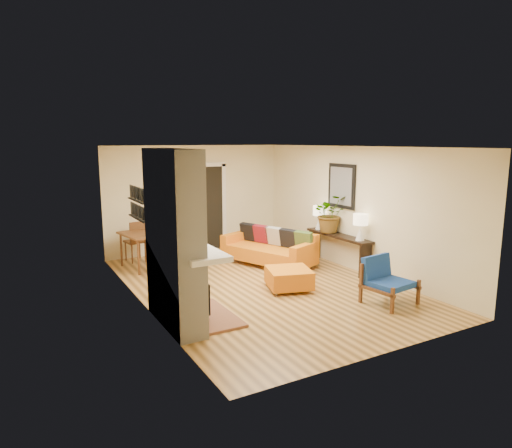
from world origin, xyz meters
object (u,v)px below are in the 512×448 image
(sofa, at_px, (271,248))
(dining_table, at_px, (145,240))
(lamp_far, at_px, (320,215))
(blue_chair, at_px, (385,278))
(console_table, at_px, (338,241))
(houseplant, at_px, (330,213))
(ottoman, at_px, (289,277))
(lamp_near, at_px, (360,224))

(sofa, bearing_deg, dining_table, 157.43)
(dining_table, distance_m, lamp_far, 3.90)
(blue_chair, relative_size, console_table, 0.45)
(houseplant, bearing_deg, dining_table, 154.79)
(ottoman, bearing_deg, blue_chair, -52.24)
(ottoman, xyz_separation_m, console_table, (1.75, 0.73, 0.35))
(blue_chair, distance_m, lamp_far, 2.93)
(dining_table, bearing_deg, sofa, -22.57)
(sofa, height_order, lamp_near, lamp_near)
(dining_table, relative_size, lamp_near, 3.31)
(ottoman, xyz_separation_m, lamp_far, (1.75, 1.42, 0.84))
(sofa, height_order, lamp_far, lamp_far)
(lamp_far, bearing_deg, ottoman, -140.90)
(blue_chair, xyz_separation_m, dining_table, (-2.95, 4.09, 0.19))
(blue_chair, height_order, houseplant, houseplant)
(ottoman, distance_m, blue_chair, 1.72)
(lamp_far, relative_size, houseplant, 0.64)
(ottoman, bearing_deg, lamp_near, 2.16)
(dining_table, xyz_separation_m, houseplant, (3.64, -1.71, 0.53))
(lamp_far, bearing_deg, console_table, -90.00)
(ottoman, height_order, console_table, console_table)
(sofa, xyz_separation_m, console_table, (1.12, -0.96, 0.22))
(sofa, relative_size, console_table, 1.23)
(blue_chair, bearing_deg, console_table, 71.49)
(sofa, distance_m, dining_table, 2.74)
(ottoman, xyz_separation_m, dining_table, (-1.90, 2.74, 0.39))
(lamp_near, height_order, houseplant, houseplant)
(lamp_near, bearing_deg, houseplant, 90.60)
(blue_chair, distance_m, houseplant, 2.58)
(lamp_near, bearing_deg, blue_chair, -116.19)
(ottoman, height_order, lamp_far, lamp_far)
(blue_chair, height_order, dining_table, dining_table)
(blue_chair, height_order, console_table, blue_chair)
(lamp_near, bearing_deg, ottoman, -177.84)
(ottoman, xyz_separation_m, lamp_near, (1.75, 0.07, 0.84))
(dining_table, height_order, houseplant, houseplant)
(lamp_near, height_order, lamp_far, same)
(lamp_far, bearing_deg, dining_table, 160.13)
(sofa, bearing_deg, lamp_near, -55.31)
(ottoman, height_order, dining_table, dining_table)
(ottoman, xyz_separation_m, houseplant, (1.74, 1.03, 0.92))
(console_table, relative_size, lamp_far, 3.43)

